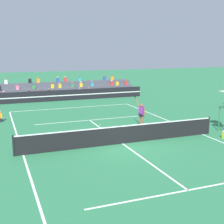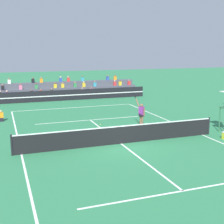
# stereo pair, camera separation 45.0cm
# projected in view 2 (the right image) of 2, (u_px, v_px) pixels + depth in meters

# --- Properties ---
(ground_plane) EXTENTS (120.00, 120.00, 0.00)m
(ground_plane) POSITION_uv_depth(u_px,v_px,m) (121.00, 144.00, 17.81)
(ground_plane) COLOR #2D7A4C
(court_lines) EXTENTS (11.10, 23.90, 0.01)m
(court_lines) POSITION_uv_depth(u_px,v_px,m) (121.00, 144.00, 17.81)
(court_lines) COLOR white
(court_lines) RESTS_ON ground
(tennis_net) EXTENTS (12.00, 0.10, 1.10)m
(tennis_net) POSITION_uv_depth(u_px,v_px,m) (121.00, 135.00, 17.70)
(tennis_net) COLOR black
(tennis_net) RESTS_ON ground
(sponsor_banner_wall) EXTENTS (18.00, 0.26, 1.10)m
(sponsor_banner_wall) POSITION_uv_depth(u_px,v_px,m) (64.00, 95.00, 32.69)
(sponsor_banner_wall) COLOR black
(sponsor_banner_wall) RESTS_ON ground
(bleacher_stand) EXTENTS (17.83, 2.85, 2.28)m
(bleacher_stand) POSITION_uv_depth(u_px,v_px,m) (60.00, 91.00, 35.00)
(bleacher_stand) COLOR #4C515B
(bleacher_stand) RESTS_ON ground
(ball_kid_courtside) EXTENTS (0.30, 0.36, 0.84)m
(ball_kid_courtside) POSITION_uv_depth(u_px,v_px,m) (1.00, 117.00, 23.30)
(ball_kid_courtside) COLOR black
(ball_kid_courtside) RESTS_ON ground
(tennis_player) EXTENTS (0.51, 1.05, 2.44)m
(tennis_player) POSITION_uv_depth(u_px,v_px,m) (141.00, 114.00, 21.06)
(tennis_player) COLOR brown
(tennis_player) RESTS_ON ground
(tennis_ball) EXTENTS (0.07, 0.07, 0.07)m
(tennis_ball) POSITION_uv_depth(u_px,v_px,m) (100.00, 124.00, 22.23)
(tennis_ball) COLOR #C6DB33
(tennis_ball) RESTS_ON ground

